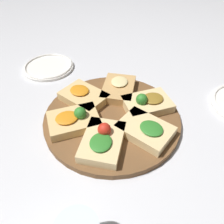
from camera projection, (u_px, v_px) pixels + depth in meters
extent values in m
plane|color=silver|center=(112.00, 120.00, 0.67)|extent=(3.00, 3.00, 0.00)
cylinder|color=brown|center=(112.00, 118.00, 0.66)|extent=(0.41, 0.41, 0.02)
cube|color=#DBB775|center=(74.00, 121.00, 0.62)|extent=(0.15, 0.12, 0.03)
ellipsoid|color=orange|center=(67.00, 118.00, 0.60)|extent=(0.07, 0.06, 0.01)
sphere|color=#2D7A28|center=(80.00, 113.00, 0.61)|extent=(0.03, 0.03, 0.03)
cube|color=#E5C689|center=(103.00, 142.00, 0.56)|extent=(0.15, 0.17, 0.03)
ellipsoid|color=#2D7A28|center=(101.00, 142.00, 0.54)|extent=(0.08, 0.08, 0.01)
sphere|color=red|center=(104.00, 129.00, 0.56)|extent=(0.03, 0.03, 0.03)
cube|color=#E5C689|center=(145.00, 130.00, 0.59)|extent=(0.17, 0.17, 0.03)
ellipsoid|color=#2D7A28|center=(151.00, 128.00, 0.57)|extent=(0.08, 0.08, 0.01)
cube|color=#E5C689|center=(147.00, 104.00, 0.67)|extent=(0.15, 0.12, 0.03)
ellipsoid|color=olive|center=(153.00, 98.00, 0.66)|extent=(0.07, 0.06, 0.01)
sphere|color=#2D7A28|center=(142.00, 99.00, 0.65)|extent=(0.03, 0.03, 0.03)
cube|color=tan|center=(118.00, 89.00, 0.73)|extent=(0.15, 0.17, 0.03)
ellipsoid|color=beige|center=(119.00, 82.00, 0.73)|extent=(0.07, 0.08, 0.01)
cube|color=#DBB775|center=(84.00, 97.00, 0.70)|extent=(0.17, 0.17, 0.03)
ellipsoid|color=orange|center=(79.00, 90.00, 0.69)|extent=(0.08, 0.08, 0.01)
cylinder|color=white|center=(49.00, 67.00, 0.88)|extent=(0.20, 0.20, 0.01)
torus|color=white|center=(48.00, 66.00, 0.87)|extent=(0.19, 0.19, 0.01)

